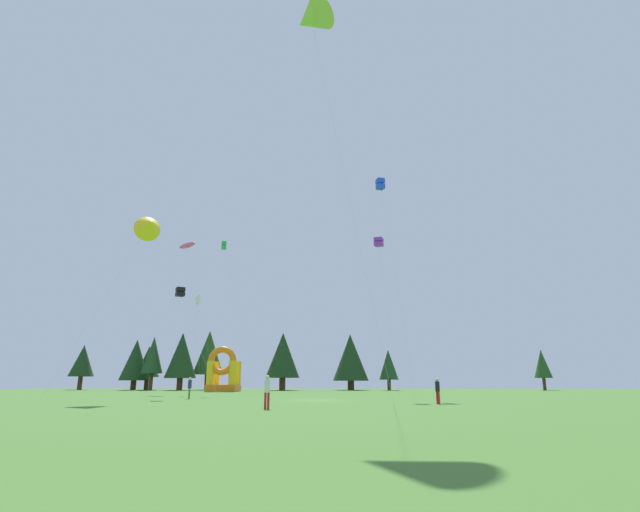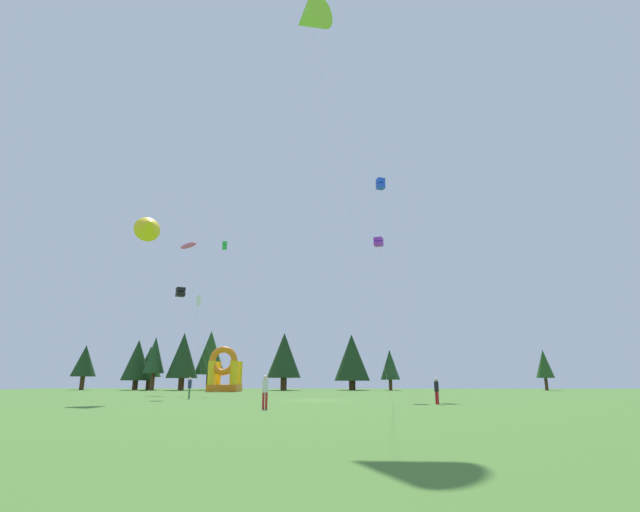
{
  "view_description": "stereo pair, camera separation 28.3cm",
  "coord_description": "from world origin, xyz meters",
  "px_view_note": "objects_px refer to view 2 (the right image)",
  "views": [
    {
      "loc": [
        2.4,
        -39.55,
        1.51
      ],
      "look_at": [
        0.0,
        6.35,
        13.54
      ],
      "focal_mm": 26.81,
      "sensor_mm": 36.0,
      "label": 1
    },
    {
      "loc": [
        2.68,
        -39.53,
        1.51
      ],
      "look_at": [
        0.0,
        6.35,
        13.54
      ],
      "focal_mm": 26.81,
      "sensor_mm": 36.0,
      "label": 2
    }
  ],
  "objects_px": {
    "kite_white_diamond": "(197,301)",
    "person_left_edge": "(265,389)",
    "person_far_side": "(437,389)",
    "kite_purple_box": "(379,242)",
    "kite_green_box": "(225,246)",
    "kite_pink_parafoil": "(188,246)",
    "kite_blue_box": "(381,184)",
    "kite_yellow_delta": "(149,226)",
    "kite_black_box": "(181,292)",
    "kite_lime_delta": "(309,19)",
    "inflatable_red_slide": "(224,374)",
    "person_near_camera": "(190,386)"
  },
  "relations": [
    {
      "from": "kite_white_diamond",
      "to": "person_left_edge",
      "type": "xyz_separation_m",
      "value": [
        12.98,
        -27.28,
        -9.5
      ]
    },
    {
      "from": "person_far_side",
      "to": "person_left_edge",
      "type": "bearing_deg",
      "value": 82.69
    },
    {
      "from": "kite_purple_box",
      "to": "person_left_edge",
      "type": "relative_size",
      "value": 7.98
    },
    {
      "from": "kite_green_box",
      "to": "kite_pink_parafoil",
      "type": "bearing_deg",
      "value": 140.0
    },
    {
      "from": "kite_white_diamond",
      "to": "kite_blue_box",
      "type": "bearing_deg",
      "value": -12.09
    },
    {
      "from": "kite_blue_box",
      "to": "kite_yellow_delta",
      "type": "bearing_deg",
      "value": -150.46
    },
    {
      "from": "kite_black_box",
      "to": "kite_lime_delta",
      "type": "distance_m",
      "value": 26.79
    },
    {
      "from": "kite_pink_parafoil",
      "to": "kite_green_box",
      "type": "bearing_deg",
      "value": -40.0
    },
    {
      "from": "kite_black_box",
      "to": "inflatable_red_slide",
      "type": "xyz_separation_m",
      "value": [
        -2.37,
        27.41,
        -7.25
      ]
    },
    {
      "from": "person_far_side",
      "to": "inflatable_red_slide",
      "type": "distance_m",
      "value": 45.14
    },
    {
      "from": "kite_yellow_delta",
      "to": "kite_purple_box",
      "type": "bearing_deg",
      "value": 13.66
    },
    {
      "from": "kite_green_box",
      "to": "kite_blue_box",
      "type": "relative_size",
      "value": 0.79
    },
    {
      "from": "person_left_edge",
      "to": "person_far_side",
      "type": "xyz_separation_m",
      "value": [
        10.49,
        6.1,
        -0.07
      ]
    },
    {
      "from": "kite_purple_box",
      "to": "kite_black_box",
      "type": "bearing_deg",
      "value": 176.62
    },
    {
      "from": "kite_yellow_delta",
      "to": "kite_black_box",
      "type": "distance_m",
      "value": 7.7
    },
    {
      "from": "inflatable_red_slide",
      "to": "person_left_edge",
      "type": "bearing_deg",
      "value": -72.83
    },
    {
      "from": "kite_yellow_delta",
      "to": "inflatable_red_slide",
      "type": "relative_size",
      "value": 2.43
    },
    {
      "from": "kite_blue_box",
      "to": "person_near_camera",
      "type": "height_order",
      "value": "kite_blue_box"
    },
    {
      "from": "person_left_edge",
      "to": "kite_white_diamond",
      "type": "bearing_deg",
      "value": -88.31
    },
    {
      "from": "kite_pink_parafoil",
      "to": "inflatable_red_slide",
      "type": "height_order",
      "value": "kite_pink_parafoil"
    },
    {
      "from": "kite_blue_box",
      "to": "kite_lime_delta",
      "type": "bearing_deg",
      "value": -105.16
    },
    {
      "from": "kite_pink_parafoil",
      "to": "person_near_camera",
      "type": "relative_size",
      "value": 11.26
    },
    {
      "from": "kite_white_diamond",
      "to": "person_far_side",
      "type": "relative_size",
      "value": 6.6
    },
    {
      "from": "person_left_edge",
      "to": "kite_green_box",
      "type": "bearing_deg",
      "value": -93.99
    },
    {
      "from": "kite_yellow_delta",
      "to": "kite_purple_box",
      "type": "relative_size",
      "value": 1.08
    },
    {
      "from": "person_left_edge",
      "to": "person_far_side",
      "type": "relative_size",
      "value": 1.07
    },
    {
      "from": "kite_yellow_delta",
      "to": "person_far_side",
      "type": "height_order",
      "value": "kite_yellow_delta"
    },
    {
      "from": "kite_white_diamond",
      "to": "inflatable_red_slide",
      "type": "height_order",
      "value": "kite_white_diamond"
    },
    {
      "from": "kite_white_diamond",
      "to": "kite_black_box",
      "type": "xyz_separation_m",
      "value": [
        1.69,
        -10.48,
        -0.87
      ]
    },
    {
      "from": "kite_black_box",
      "to": "kite_pink_parafoil",
      "type": "xyz_separation_m",
      "value": [
        -6.18,
        18.83,
        10.09
      ]
    },
    {
      "from": "kite_yellow_delta",
      "to": "person_left_edge",
      "type": "xyz_separation_m",
      "value": [
        12.34,
        -10.83,
        -13.38
      ]
    },
    {
      "from": "inflatable_red_slide",
      "to": "kite_pink_parafoil",
      "type": "bearing_deg",
      "value": -113.9
    },
    {
      "from": "kite_green_box",
      "to": "person_left_edge",
      "type": "relative_size",
      "value": 10.28
    },
    {
      "from": "kite_purple_box",
      "to": "kite_white_diamond",
      "type": "height_order",
      "value": "kite_purple_box"
    },
    {
      "from": "kite_white_diamond",
      "to": "person_far_side",
      "type": "bearing_deg",
      "value": -42.06
    },
    {
      "from": "kite_pink_parafoil",
      "to": "person_near_camera",
      "type": "height_order",
      "value": "kite_pink_parafoil"
    },
    {
      "from": "kite_pink_parafoil",
      "to": "kite_blue_box",
      "type": "height_order",
      "value": "kite_blue_box"
    },
    {
      "from": "kite_yellow_delta",
      "to": "person_near_camera",
      "type": "xyz_separation_m",
      "value": [
        3.29,
        3.75,
        -13.38
      ]
    },
    {
      "from": "kite_blue_box",
      "to": "person_left_edge",
      "type": "relative_size",
      "value": 12.97
    },
    {
      "from": "kite_white_diamond",
      "to": "inflatable_red_slide",
      "type": "xyz_separation_m",
      "value": [
        -0.68,
        16.94,
        -8.13
      ]
    },
    {
      "from": "kite_lime_delta",
      "to": "person_far_side",
      "type": "bearing_deg",
      "value": 37.88
    },
    {
      "from": "kite_white_diamond",
      "to": "kite_pink_parafoil",
      "type": "distance_m",
      "value": 13.22
    },
    {
      "from": "kite_green_box",
      "to": "person_far_side",
      "type": "height_order",
      "value": "kite_green_box"
    },
    {
      "from": "person_left_edge",
      "to": "person_far_side",
      "type": "bearing_deg",
      "value": -173.59
    },
    {
      "from": "kite_pink_parafoil",
      "to": "person_far_side",
      "type": "relative_size",
      "value": 12.0
    },
    {
      "from": "person_left_edge",
      "to": "inflatable_red_slide",
      "type": "distance_m",
      "value": 46.29
    },
    {
      "from": "kite_lime_delta",
      "to": "person_left_edge",
      "type": "bearing_deg",
      "value": 173.89
    },
    {
      "from": "person_near_camera",
      "to": "kite_lime_delta",
      "type": "bearing_deg",
      "value": 13.56
    },
    {
      "from": "person_far_side",
      "to": "person_near_camera",
      "type": "bearing_deg",
      "value": 29.08
    },
    {
      "from": "kite_lime_delta",
      "to": "kite_pink_parafoil",
      "type": "relative_size",
      "value": 1.3
    }
  ]
}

